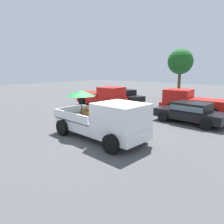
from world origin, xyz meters
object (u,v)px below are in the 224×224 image
(pickup_truck_main, at_px, (105,120))
(pickup_truck_red, at_px, (103,97))
(pickup_truck_far, at_px, (191,102))
(parked_sedan_near, at_px, (124,95))
(parked_sedan_far, at_px, (190,112))

(pickup_truck_main, xyz_separation_m, pickup_truck_red, (-6.77, 6.53, -0.12))
(pickup_truck_far, bearing_deg, parked_sedan_near, -12.40)
(pickup_truck_far, bearing_deg, parked_sedan_far, 105.86)
(pickup_truck_main, bearing_deg, parked_sedan_near, 126.30)
(parked_sedan_near, bearing_deg, pickup_truck_main, -42.64)
(pickup_truck_red, distance_m, pickup_truck_far, 7.55)
(pickup_truck_main, height_order, parked_sedan_near, pickup_truck_main)
(pickup_truck_red, bearing_deg, pickup_truck_far, 14.20)
(pickup_truck_far, height_order, parked_sedan_far, pickup_truck_far)
(pickup_truck_red, distance_m, parked_sedan_far, 8.41)
(pickup_truck_red, relative_size, pickup_truck_far, 0.98)
(pickup_truck_main, distance_m, parked_sedan_near, 11.59)
(pickup_truck_main, distance_m, pickup_truck_red, 9.41)
(pickup_truck_main, height_order, pickup_truck_far, pickup_truck_main)
(pickup_truck_main, relative_size, parked_sedan_far, 1.17)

